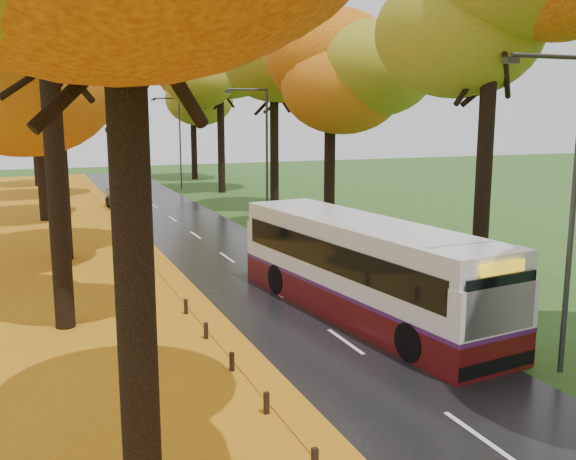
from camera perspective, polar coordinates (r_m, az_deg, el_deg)
road at (r=30.78m, az=-5.97°, el=-2.10°), size 6.50×90.00×0.04m
centre_line at (r=30.77m, az=-5.97°, el=-2.05°), size 0.12×90.00×0.01m
leaf_verge at (r=29.66m, az=-22.94°, el=-3.36°), size 12.00×90.00×0.02m
leaf_drift at (r=30.10m, az=-11.56°, el=-2.49°), size 0.90×90.00×0.01m
trees_left at (r=31.14m, az=-20.71°, el=15.07°), size 9.20×74.00×13.88m
trees_right at (r=34.62m, az=4.72°, el=15.39°), size 9.30×74.20×13.96m
streetlamp_near at (r=17.15m, az=23.52°, el=3.15°), size 2.45×0.18×8.00m
streetlamp_mid at (r=36.09m, az=-2.27°, el=7.30°), size 2.45×0.18×8.00m
streetlamp_far at (r=57.26m, az=-9.83°, el=8.26°), size 2.45×0.18×8.00m
bus at (r=21.17m, az=6.62°, el=-3.20°), size 4.12×12.12×3.13m
car_white at (r=41.12m, az=-13.45°, el=1.78°), size 2.33×4.16×1.34m
car_silver at (r=47.02m, az=-14.67°, el=2.71°), size 1.85×3.96×1.26m
car_dark at (r=46.42m, az=-14.56°, el=2.62°), size 2.00×4.43×1.26m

